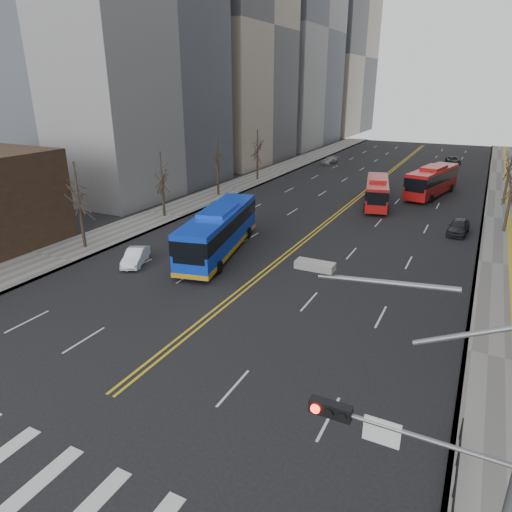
# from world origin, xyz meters

# --- Properties ---
(ground) EXTENTS (220.00, 220.00, 0.00)m
(ground) POSITION_xyz_m (0.00, 0.00, 0.00)
(ground) COLOR black
(sidewalk_left) EXTENTS (5.00, 130.00, 0.15)m
(sidewalk_left) POSITION_xyz_m (-16.50, 45.00, 0.07)
(sidewalk_left) COLOR slate
(sidewalk_left) RESTS_ON ground
(crosswalk) EXTENTS (26.70, 4.00, 0.01)m
(crosswalk) POSITION_xyz_m (0.00, 0.00, 0.01)
(crosswalk) COLOR silver
(crosswalk) RESTS_ON ground
(centerline) EXTENTS (0.55, 100.00, 0.01)m
(centerline) POSITION_xyz_m (0.00, 55.00, 0.01)
(centerline) COLOR gold
(centerline) RESTS_ON ground
(office_towers) EXTENTS (83.00, 134.00, 58.00)m
(office_towers) POSITION_xyz_m (0.12, 68.51, 23.92)
(office_towers) COLOR gray
(office_towers) RESTS_ON ground
(signal_mast) EXTENTS (5.37, 0.37, 9.39)m
(signal_mast) POSITION_xyz_m (13.77, 2.00, 4.86)
(signal_mast) COLOR slate
(signal_mast) RESTS_ON ground
(pedestrian_railing) EXTENTS (0.06, 6.06, 1.02)m
(pedestrian_railing) POSITION_xyz_m (14.30, 6.00, 0.82)
(pedestrian_railing) COLOR black
(pedestrian_railing) RESTS_ON sidewalk_right
(street_trees) EXTENTS (35.20, 47.20, 7.60)m
(street_trees) POSITION_xyz_m (-7.18, 34.55, 4.87)
(street_trees) COLOR black
(street_trees) RESTS_ON ground
(blue_bus) EXTENTS (5.60, 13.50, 3.82)m
(blue_bus) POSITION_xyz_m (-5.18, 23.25, 2.00)
(blue_bus) COLOR #0E39D6
(blue_bus) RESTS_ON ground
(red_bus_near) EXTENTS (4.53, 10.46, 3.26)m
(red_bus_near) POSITION_xyz_m (2.86, 44.79, 1.82)
(red_bus_near) COLOR #AD1312
(red_bus_near) RESTS_ON ground
(red_bus_far) EXTENTS (5.12, 12.00, 3.69)m
(red_bus_far) POSITION_xyz_m (7.84, 52.97, 2.05)
(red_bus_far) COLOR #AD1312
(red_bus_far) RESTS_ON ground
(car_white) EXTENTS (2.69, 3.95, 1.23)m
(car_white) POSITION_xyz_m (-9.68, 18.11, 0.62)
(car_white) COLOR white
(car_white) RESTS_ON ground
(car_dark_mid) EXTENTS (1.95, 4.23, 1.40)m
(car_dark_mid) POSITION_xyz_m (12.16, 37.65, 0.70)
(car_dark_mid) COLOR black
(car_dark_mid) RESTS_ON ground
(car_silver) EXTENTS (2.22, 4.21, 1.16)m
(car_silver) POSITION_xyz_m (-11.20, 70.65, 0.58)
(car_silver) COLOR #9C9DA1
(car_silver) RESTS_ON ground
(car_dark_far) EXTENTS (3.05, 4.72, 1.21)m
(car_dark_far) POSITION_xyz_m (8.21, 80.50, 0.60)
(car_dark_far) COLOR black
(car_dark_far) RESTS_ON ground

